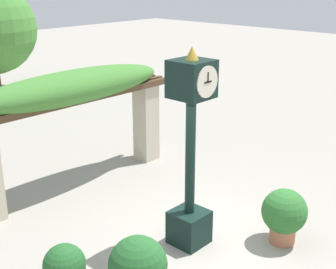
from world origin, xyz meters
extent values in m
plane|color=gray|center=(0.00, 0.00, 0.00)|extent=(60.00, 60.00, 0.00)
cube|color=black|center=(-0.16, 0.12, 0.30)|extent=(0.59, 0.59, 0.60)
cylinder|color=black|center=(-0.16, 0.12, 1.60)|extent=(0.17, 0.17, 1.98)
cylinder|color=gold|center=(-0.16, 0.12, 2.61)|extent=(0.27, 0.27, 0.04)
cube|color=black|center=(-0.16, 0.12, 2.93)|extent=(0.60, 0.60, 0.60)
cylinder|color=beige|center=(-0.16, -0.19, 2.93)|extent=(0.49, 0.02, 0.49)
cylinder|color=beige|center=(-0.16, 0.43, 2.93)|extent=(0.49, 0.02, 0.49)
cube|color=black|center=(-0.16, -0.21, 2.93)|extent=(0.17, 0.01, 0.02)
cube|color=black|center=(-0.16, -0.21, 3.00)|extent=(0.02, 0.01, 0.16)
cone|color=gold|center=(-0.16, 0.12, 3.33)|extent=(0.21, 0.21, 0.21)
cube|color=#BCB299|center=(2.12, 3.45, 0.96)|extent=(0.47, 0.47, 1.92)
cube|color=#4C3823|center=(0.00, 3.21, 1.99)|extent=(5.30, 0.12, 0.14)
cube|color=#4C3823|center=(0.00, 3.45, 1.99)|extent=(5.30, 0.12, 0.14)
cube|color=#4C3823|center=(0.00, 3.68, 1.99)|extent=(5.30, 0.12, 0.14)
ellipsoid|color=#427F33|center=(0.00, 3.45, 2.24)|extent=(4.74, 1.07, 0.70)
sphere|color=#235B28|center=(-2.49, 0.49, 0.54)|extent=(0.62, 0.62, 0.62)
cylinder|color=#B26B4C|center=(0.97, -1.08, 0.15)|extent=(0.45, 0.45, 0.30)
sphere|color=#2D6B2D|center=(0.97, -1.08, 0.60)|extent=(0.79, 0.79, 0.79)
sphere|color=#235B28|center=(-1.88, -0.39, 0.64)|extent=(0.84, 0.84, 0.84)
camera|label=1|loc=(-5.68, -4.46, 4.50)|focal=50.00mm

